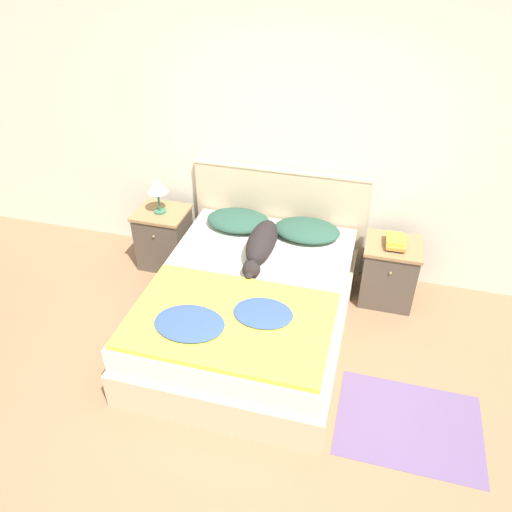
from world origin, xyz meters
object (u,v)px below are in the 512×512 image
(nightstand_right, at_px, (389,272))
(dog, at_px, (261,244))
(pillow_left, at_px, (238,220))
(table_lamp, at_px, (157,186))
(bed, at_px, (250,307))
(pillow_right, at_px, (307,230))
(nightstand_left, at_px, (164,237))
(book_stack, at_px, (395,242))

(nightstand_right, height_order, dog, dog)
(nightstand_right, bearing_deg, pillow_left, 179.31)
(nightstand_right, bearing_deg, dog, -160.80)
(dog, xyz_separation_m, table_lamp, (-1.05, 0.35, 0.21))
(bed, xyz_separation_m, pillow_left, (-0.31, 0.74, 0.33))
(pillow_left, bearing_deg, bed, -67.38)
(bed, bearing_deg, nightstand_right, 34.62)
(pillow_right, bearing_deg, nightstand_left, -179.31)
(bed, xyz_separation_m, dog, (0.00, 0.36, 0.38))
(table_lamp, bearing_deg, dog, -18.45)
(nightstand_left, height_order, pillow_right, pillow_right)
(book_stack, bearing_deg, bed, -145.90)
(book_stack, distance_m, table_lamp, 2.11)
(nightstand_right, relative_size, table_lamp, 1.65)
(table_lamp, bearing_deg, bed, -34.06)
(nightstand_right, xyz_separation_m, pillow_left, (-1.36, 0.02, 0.30))
(pillow_right, bearing_deg, bed, -112.62)
(pillow_left, bearing_deg, dog, -50.98)
(nightstand_left, bearing_deg, pillow_right, 0.69)
(pillow_right, relative_size, table_lamp, 1.64)
(pillow_left, bearing_deg, nightstand_left, -178.74)
(bed, distance_m, nightstand_right, 1.27)
(bed, relative_size, book_stack, 8.12)
(pillow_right, height_order, dog, dog)
(book_stack, bearing_deg, pillow_left, 178.78)
(nightstand_right, relative_size, book_stack, 2.36)
(book_stack, relative_size, table_lamp, 0.70)
(nightstand_right, distance_m, book_stack, 0.32)
(bed, relative_size, nightstand_left, 3.44)
(nightstand_left, distance_m, book_stack, 2.12)
(nightstand_left, distance_m, dog, 1.16)
(pillow_left, bearing_deg, table_lamp, -177.58)
(pillow_left, height_order, dog, dog)
(pillow_left, bearing_deg, nightstand_right, -0.69)
(bed, distance_m, book_stack, 1.32)
(pillow_left, relative_size, table_lamp, 1.64)
(nightstand_right, bearing_deg, table_lamp, -179.59)
(nightstand_right, relative_size, pillow_right, 1.00)
(pillow_right, distance_m, dog, 0.49)
(book_stack, height_order, table_lamp, table_lamp)
(pillow_left, xyz_separation_m, pillow_right, (0.62, 0.00, 0.00))
(bed, relative_size, pillow_left, 3.45)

